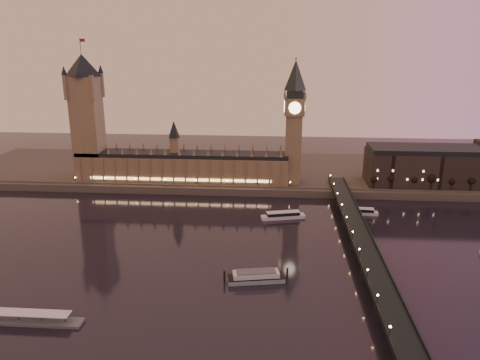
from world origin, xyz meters
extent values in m
plane|color=black|center=(0.00, 0.00, 0.00)|extent=(700.00, 700.00, 0.00)
cube|color=#423D35|center=(30.00, 165.00, 3.00)|extent=(560.00, 130.00, 6.00)
cube|color=brown|center=(-40.00, 121.00, 17.00)|extent=(180.00, 26.00, 22.00)
cube|color=black|center=(-40.00, 121.00, 29.60)|extent=(180.00, 22.00, 3.20)
cube|color=#FFCC7F|center=(-40.00, 107.50, 11.00)|extent=(153.00, 0.25, 2.20)
cube|color=brown|center=(-120.00, 121.00, 50.00)|extent=(22.00, 22.00, 88.00)
cone|color=black|center=(-120.00, 121.00, 103.00)|extent=(31.68, 31.68, 18.00)
cylinder|color=black|center=(-120.00, 121.00, 118.00)|extent=(0.44, 0.44, 12.00)
cube|color=maroon|center=(-117.80, 121.00, 122.50)|extent=(4.00, 0.15, 2.50)
cube|color=brown|center=(54.00, 121.00, 35.00)|extent=(13.00, 13.00, 58.00)
cube|color=brown|center=(54.00, 121.00, 71.00)|extent=(16.00, 16.00, 14.00)
cylinder|color=#FFEAA5|center=(54.00, 112.82, 71.00)|extent=(9.60, 0.35, 9.60)
cylinder|color=#FFEAA5|center=(45.82, 121.00, 71.00)|extent=(0.35, 9.60, 9.60)
cube|color=black|center=(54.00, 121.00, 81.00)|extent=(13.00, 13.00, 6.00)
cone|color=black|center=(54.00, 121.00, 96.00)|extent=(17.68, 17.68, 24.00)
sphere|color=gold|center=(54.00, 121.00, 109.00)|extent=(2.00, 2.00, 2.00)
cube|color=black|center=(92.00, 0.00, 8.00)|extent=(13.00, 260.00, 2.00)
cube|color=black|center=(85.70, 0.00, 9.50)|extent=(0.60, 260.00, 1.00)
cube|color=black|center=(98.30, 0.00, 9.50)|extent=(0.60, 260.00, 1.00)
cube|color=black|center=(172.00, 127.00, 20.00)|extent=(110.00, 36.00, 28.00)
cube|color=black|center=(172.00, 127.00, 36.00)|extent=(108.00, 34.00, 4.00)
cylinder|color=black|center=(119.92, 109.00, 10.27)|extent=(0.70, 0.70, 8.53)
sphere|color=black|center=(119.92, 109.00, 14.72)|extent=(5.69, 5.69, 5.69)
cylinder|color=black|center=(134.84, 109.00, 10.27)|extent=(0.70, 0.70, 8.53)
sphere|color=black|center=(134.84, 109.00, 14.72)|extent=(5.69, 5.69, 5.69)
cylinder|color=black|center=(149.75, 109.00, 10.27)|extent=(0.70, 0.70, 8.53)
sphere|color=black|center=(149.75, 109.00, 14.72)|extent=(5.69, 5.69, 5.69)
cylinder|color=black|center=(164.67, 109.00, 10.27)|extent=(0.70, 0.70, 8.53)
sphere|color=black|center=(164.67, 109.00, 14.72)|extent=(5.69, 5.69, 5.69)
cylinder|color=black|center=(179.58, 109.00, 10.27)|extent=(0.70, 0.70, 8.53)
sphere|color=black|center=(179.58, 109.00, 14.72)|extent=(5.69, 5.69, 5.69)
cylinder|color=black|center=(194.50, 109.00, 10.27)|extent=(0.70, 0.70, 8.53)
sphere|color=black|center=(194.50, 109.00, 14.72)|extent=(5.69, 5.69, 5.69)
cube|color=silver|center=(45.72, 53.85, 1.16)|extent=(32.25, 14.10, 2.31)
cube|color=black|center=(45.72, 53.85, 3.47)|extent=(23.99, 10.96, 2.31)
cube|color=silver|center=(45.72, 53.85, 4.83)|extent=(24.67, 11.38, 0.42)
cube|color=silver|center=(102.40, 66.52, 1.07)|extent=(25.72, 7.75, 2.15)
cube|color=black|center=(102.40, 66.52, 3.22)|extent=(19.06, 6.24, 2.15)
cube|color=silver|center=(102.40, 66.52, 4.50)|extent=(19.58, 6.53, 0.39)
cube|color=#8098A3|center=(30.18, -38.61, 1.22)|extent=(31.11, 13.71, 2.44)
cube|color=black|center=(30.18, -38.61, 2.68)|extent=(31.11, 13.71, 0.47)
cube|color=silver|center=(30.18, -38.61, 4.14)|extent=(25.39, 11.78, 2.44)
cube|color=#595B5E|center=(30.18, -38.61, 5.69)|extent=(21.52, 10.18, 0.66)
cylinder|color=black|center=(13.53, -40.64, 3.20)|extent=(1.03, 1.03, 6.39)
cylinder|color=black|center=(46.82, -34.58, 3.20)|extent=(1.03, 1.03, 6.39)
cube|color=#595B5E|center=(-69.32, -84.14, 0.65)|extent=(45.72, 7.62, 1.31)
cube|color=silver|center=(-70.41, -84.14, 4.95)|extent=(37.01, 6.53, 0.33)
camera|label=1|loc=(38.41, -261.12, 123.61)|focal=35.00mm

